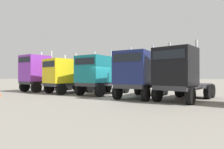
{
  "coord_description": "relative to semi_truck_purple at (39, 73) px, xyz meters",
  "views": [
    {
      "loc": [
        8.45,
        -13.35,
        1.76
      ],
      "look_at": [
        -1.12,
        2.06,
        1.87
      ],
      "focal_mm": 31.06,
      "sensor_mm": 36.0,
      "label": 1
    }
  ],
  "objects": [
    {
      "name": "ground",
      "position": [
        9.84,
        -0.7,
        -2.09
      ],
      "size": [
        200.0,
        200.0,
        0.0
      ],
      "primitive_type": "plane",
      "color": "gray"
    },
    {
      "name": "semi_truck_purple",
      "position": [
        0.0,
        0.0,
        0.0
      ],
      "size": [
        2.92,
        5.97,
        4.56
      ],
      "rotation": [
        0.0,
        0.0,
        -1.64
      ],
      "color": "#333338",
      "rests_on": "ground"
    },
    {
      "name": "semi_truck_yellow",
      "position": [
        4.03,
        -0.11,
        -0.33
      ],
      "size": [
        3.54,
        6.1,
        3.97
      ],
      "rotation": [
        0.0,
        0.0,
        -1.76
      ],
      "color": "#333338",
      "rests_on": "ground"
    },
    {
      "name": "semi_truck_teal",
      "position": [
        7.88,
        0.2,
        -0.23
      ],
      "size": [
        2.63,
        5.77,
        4.09
      ],
      "rotation": [
        0.0,
        0.0,
        -1.59
      ],
      "color": "#333338",
      "rests_on": "ground"
    },
    {
      "name": "semi_truck_black",
      "position": [
        15.22,
        -0.28,
        -0.24
      ],
      "size": [
        3.44,
        6.49,
        4.19
      ],
      "rotation": [
        0.0,
        0.0,
        -1.72
      ],
      "color": "#333338",
      "rests_on": "ground"
    },
    {
      "name": "semi_truck_navy",
      "position": [
        12.09,
        -0.29,
        -0.22
      ],
      "size": [
        2.77,
        6.5,
        4.13
      ],
      "rotation": [
        0.0,
        0.0,
        -1.54
      ],
      "color": "#333338",
      "rests_on": "ground"
    }
  ]
}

